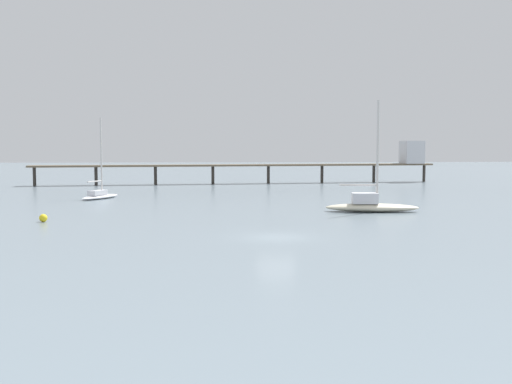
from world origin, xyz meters
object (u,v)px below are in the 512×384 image
Objects in this scene: sailboat_cream at (371,204)px; mooring_buoy_inner at (43,218)px; sailboat_white at (100,194)px; mooring_buoy_mid at (369,199)px; pier at (317,160)px.

sailboat_cream reaches higher than mooring_buoy_inner.
sailboat_white is 32.41m from sailboat_cream.
mooring_buoy_mid is at bearing 25.99° from mooring_buoy_inner.
pier is 6.47× the size of sailboat_cream.
sailboat_cream is (-2.55, -45.48, -3.20)m from pier.
sailboat_cream is (28.27, -15.84, 0.08)m from sailboat_white.
mooring_buoy_inner is (-0.31, -21.65, -0.29)m from sailboat_white.
sailboat_cream is at bearing -29.27° from sailboat_white.
mooring_buoy_mid is 1.26× the size of mooring_buoy_inner.
sailboat_cream is at bearing 11.49° from mooring_buoy_inner.
mooring_buoy_inner is (-30.83, -15.03, -0.09)m from mooring_buoy_mid.
sailboat_white is 21.65m from mooring_buoy_inner.
pier is at bearing 86.79° from sailboat_cream.
sailboat_cream reaches higher than pier.
sailboat_white is 0.91× the size of sailboat_cream.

